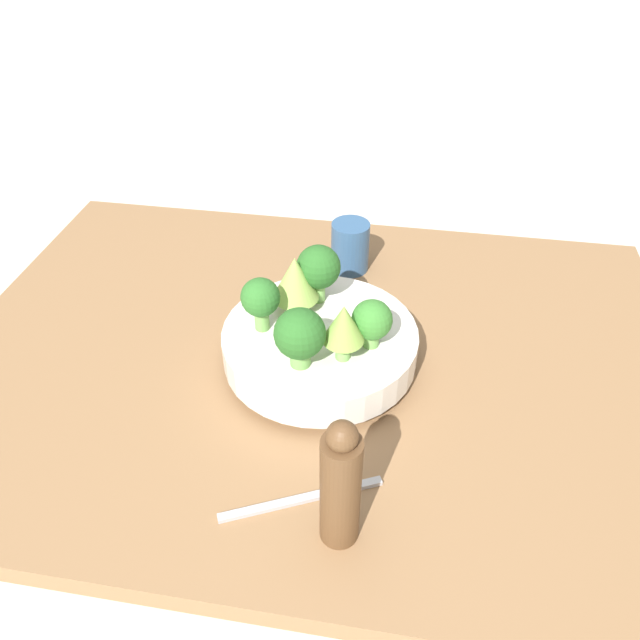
% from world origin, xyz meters
% --- Properties ---
extents(ground_plane, '(6.00, 6.00, 0.00)m').
position_xyz_m(ground_plane, '(0.00, 0.00, 0.00)').
color(ground_plane, beige).
extents(table, '(1.06, 0.77, 0.03)m').
position_xyz_m(table, '(0.00, 0.00, 0.02)').
color(table, olive).
rests_on(table, ground_plane).
extents(bowl, '(0.27, 0.27, 0.06)m').
position_xyz_m(bowl, '(0.01, -0.02, 0.07)').
color(bowl, silver).
rests_on(bowl, table).
extents(broccoli_floret_back, '(0.06, 0.06, 0.09)m').
position_xyz_m(broccoli_floret_back, '(0.00, 0.05, 0.15)').
color(broccoli_floret_back, '#7AB256').
rests_on(broccoli_floret_back, bowl).
extents(romanesco_piece_far, '(0.07, 0.07, 0.09)m').
position_xyz_m(romanesco_piece_far, '(-0.03, 0.02, 0.14)').
color(romanesco_piece_far, '#609347').
rests_on(romanesco_piece_far, bowl).
extents(broccoli_floret_left, '(0.05, 0.05, 0.08)m').
position_xyz_m(broccoli_floret_left, '(-0.07, -0.03, 0.14)').
color(broccoli_floret_left, '#6BA34C').
rests_on(broccoli_floret_left, bowl).
extents(broccoli_floret_front, '(0.07, 0.07, 0.08)m').
position_xyz_m(broccoli_floret_front, '(-0.00, -0.09, 0.14)').
color(broccoli_floret_front, '#6BA34C').
rests_on(broccoli_floret_front, bowl).
extents(romanesco_piece_near, '(0.05, 0.05, 0.08)m').
position_xyz_m(romanesco_piece_near, '(0.05, -0.07, 0.15)').
color(romanesco_piece_near, '#7AB256').
rests_on(romanesco_piece_near, bowl).
extents(broccoli_floret_right, '(0.05, 0.05, 0.07)m').
position_xyz_m(broccoli_floret_right, '(0.09, -0.04, 0.13)').
color(broccoli_floret_right, '#6BA34C').
rests_on(broccoli_floret_right, bowl).
extents(cup, '(0.06, 0.06, 0.09)m').
position_xyz_m(cup, '(0.02, 0.23, 0.07)').
color(cup, '#33567F').
rests_on(cup, table).
extents(pepper_mill, '(0.04, 0.04, 0.18)m').
position_xyz_m(pepper_mill, '(0.08, -0.29, 0.12)').
color(pepper_mill, brown).
rests_on(pepper_mill, table).
extents(fork, '(0.18, 0.09, 0.01)m').
position_xyz_m(fork, '(0.03, -0.25, 0.03)').
color(fork, '#B2B2B7').
rests_on(fork, table).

